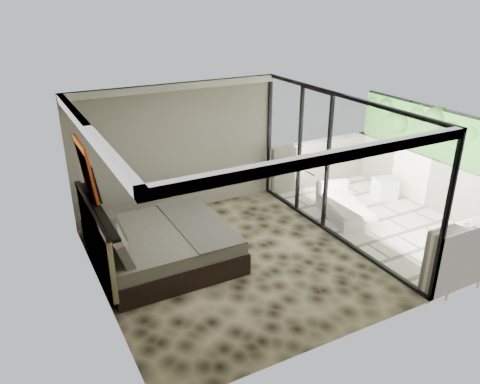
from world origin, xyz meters
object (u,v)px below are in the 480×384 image
table_lamp (89,198)px  lounger (344,209)px  bed (159,245)px  ottoman (385,189)px  nightstand (95,230)px

table_lamp → lounger: bearing=-16.2°
bed → table_lamp: 1.72m
ottoman → bed: bearing=-177.3°
nightstand → lounger: lounger is taller
lounger → ottoman: bearing=26.1°
nightstand → table_lamp: size_ratio=0.78×
nightstand → table_lamp: 0.67m
nightstand → table_lamp: bearing=144.2°
bed → table_lamp: (-0.86, 1.40, 0.52)m
nightstand → table_lamp: table_lamp is taller
bed → ottoman: size_ratio=4.94×
ottoman → lounger: (-1.47, -0.32, -0.06)m
ottoman → table_lamp: bearing=170.1°
lounger → table_lamp: bearing=177.8°
bed → lounger: (4.13, -0.05, -0.20)m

